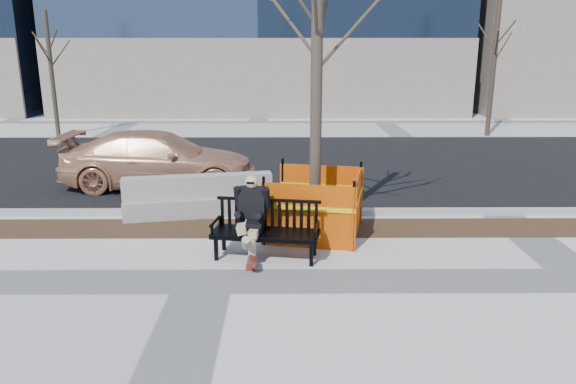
# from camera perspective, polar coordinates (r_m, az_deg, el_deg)

# --- Properties ---
(ground) EXTENTS (120.00, 120.00, 0.00)m
(ground) POSITION_cam_1_polar(r_m,az_deg,el_deg) (8.98, -8.81, -9.26)
(ground) COLOR beige
(ground) RESTS_ON ground
(mulch_strip) EXTENTS (40.00, 1.20, 0.02)m
(mulch_strip) POSITION_cam_1_polar(r_m,az_deg,el_deg) (11.37, -6.97, -3.81)
(mulch_strip) COLOR #47301C
(mulch_strip) RESTS_ON ground
(asphalt_street) EXTENTS (60.00, 10.40, 0.01)m
(asphalt_street) POSITION_cam_1_polar(r_m,az_deg,el_deg) (17.33, -4.71, 2.90)
(asphalt_street) COLOR black
(asphalt_street) RESTS_ON ground
(curb) EXTENTS (60.00, 0.25, 0.12)m
(curb) POSITION_cam_1_polar(r_m,az_deg,el_deg) (12.25, -6.49, -2.11)
(curb) COLOR #9E9B93
(curb) RESTS_ON ground
(bench) EXTENTS (2.03, 1.00, 1.04)m
(bench) POSITION_cam_1_polar(r_m,az_deg,el_deg) (9.81, -2.33, -6.90)
(bench) COLOR black
(bench) RESTS_ON ground
(seated_man) EXTENTS (0.79, 1.14, 1.47)m
(seated_man) POSITION_cam_1_polar(r_m,az_deg,el_deg) (9.91, -3.83, -6.69)
(seated_man) COLOR black
(seated_man) RESTS_ON ground
(tree_fence) EXTENTS (3.18, 3.18, 6.70)m
(tree_fence) POSITION_cam_1_polar(r_m,az_deg,el_deg) (11.03, 2.79, -4.35)
(tree_fence) COLOR #FA6504
(tree_fence) RESTS_ON ground
(sedan) EXTENTS (5.11, 2.12, 1.48)m
(sedan) POSITION_cam_1_polar(r_m,az_deg,el_deg) (14.98, -13.25, 0.56)
(sedan) COLOR tan
(sedan) RESTS_ON ground
(jersey_barrier_left) EXTENTS (3.32, 1.22, 0.93)m
(jersey_barrier_left) POSITION_cam_1_polar(r_m,az_deg,el_deg) (12.30, -9.29, -2.44)
(jersey_barrier_left) COLOR gray
(jersey_barrier_left) RESTS_ON ground
(far_tree_left) EXTENTS (2.46, 2.46, 5.40)m
(far_tree_left) POSITION_cam_1_polar(r_m,az_deg,el_deg) (24.75, -22.98, 5.47)
(far_tree_left) COLOR #403729
(far_tree_left) RESTS_ON ground
(far_tree_right) EXTENTS (2.26, 2.26, 5.82)m
(far_tree_right) POSITION_cam_1_polar(r_m,az_deg,el_deg) (24.34, 20.18, 5.60)
(far_tree_right) COLOR #3F3228
(far_tree_right) RESTS_ON ground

